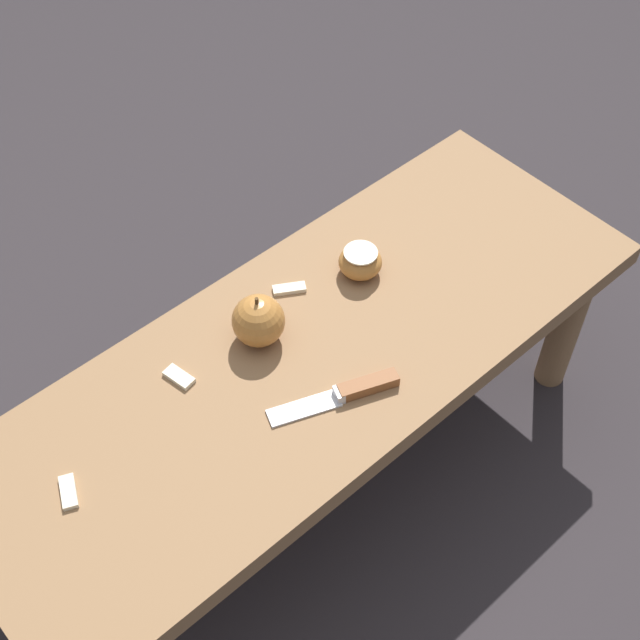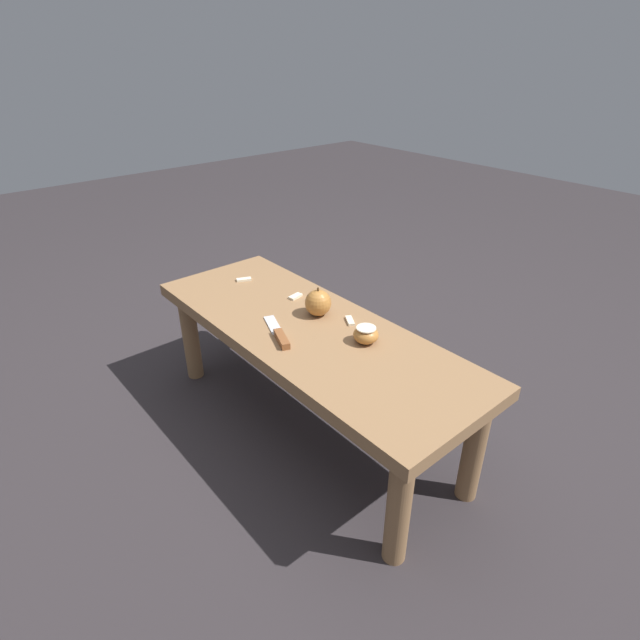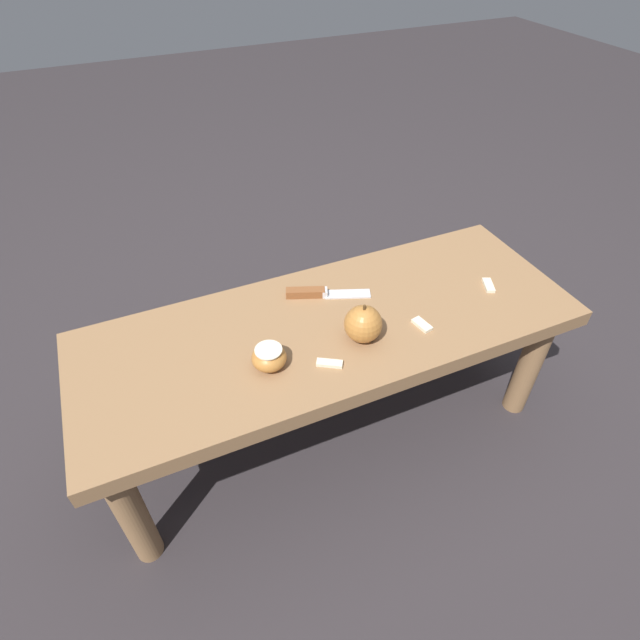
% 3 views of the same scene
% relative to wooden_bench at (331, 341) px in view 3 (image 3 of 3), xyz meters
% --- Properties ---
extents(ground_plane, '(8.00, 8.00, 0.00)m').
position_rel_wooden_bench_xyz_m(ground_plane, '(0.00, 0.00, -0.33)').
color(ground_plane, '#2D282B').
extents(wooden_bench, '(1.15, 0.42, 0.39)m').
position_rel_wooden_bench_xyz_m(wooden_bench, '(0.00, 0.00, 0.00)').
color(wooden_bench, olive).
rests_on(wooden_bench, ground_plane).
extents(knife, '(0.20, 0.10, 0.02)m').
position_rel_wooden_bench_xyz_m(knife, '(0.01, 0.10, 0.07)').
color(knife, silver).
rests_on(knife, wooden_bench).
extents(apple_whole, '(0.08, 0.08, 0.09)m').
position_rel_wooden_bench_xyz_m(apple_whole, '(0.04, -0.07, 0.10)').
color(apple_whole, '#B27233').
rests_on(apple_whole, wooden_bench).
extents(apple_cut, '(0.07, 0.07, 0.05)m').
position_rel_wooden_bench_xyz_m(apple_cut, '(-0.17, -0.07, 0.08)').
color(apple_cut, '#B27233').
rests_on(apple_cut, wooden_bench).
extents(apple_slice_near_knife, '(0.06, 0.04, 0.01)m').
position_rel_wooden_bench_xyz_m(apple_slice_near_knife, '(-0.06, -0.12, 0.06)').
color(apple_slice_near_knife, beige).
rests_on(apple_slice_near_knife, wooden_bench).
extents(apple_slice_center, '(0.03, 0.05, 0.01)m').
position_rel_wooden_bench_xyz_m(apple_slice_center, '(0.18, -0.09, 0.06)').
color(apple_slice_center, beige).
rests_on(apple_slice_center, wooden_bench).
extents(apple_slice_near_bowl, '(0.04, 0.06, 0.01)m').
position_rel_wooden_bench_xyz_m(apple_slice_near_bowl, '(0.41, -0.04, 0.06)').
color(apple_slice_near_bowl, beige).
rests_on(apple_slice_near_bowl, wooden_bench).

